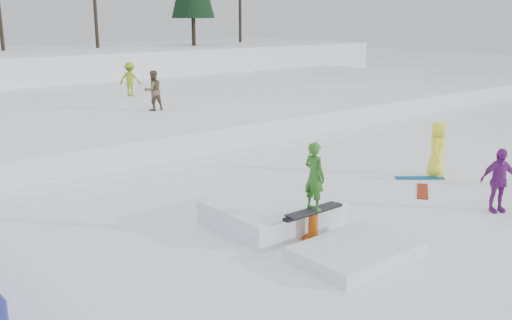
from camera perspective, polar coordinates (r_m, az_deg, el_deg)
ground at (r=12.75m, az=4.04°, el=-6.86°), size 120.00×120.00×0.00m
snow_midrise at (r=26.25m, az=-20.86°, el=4.14°), size 50.00×18.00×0.80m
walker_olive at (r=23.81m, az=-10.25°, el=6.86°), size 0.82×0.65×1.63m
walker_ygreen at (r=28.38m, az=-12.49°, el=7.89°), size 1.17×1.16×1.62m
spectator_purple at (r=14.75m, az=23.07°, el=-1.88°), size 0.98×0.79×1.56m
spectator_yellow at (r=17.40m, az=17.65°, el=1.04°), size 0.94×0.82×1.62m
loose_board_red at (r=15.94m, az=16.31°, el=-3.01°), size 1.31×1.03×0.03m
loose_board_teal at (r=17.20m, az=16.03°, el=-1.73°), size 1.25×1.11×0.03m
jib_rail_feature at (r=12.41m, az=3.83°, el=-5.95°), size 2.60×4.40×2.11m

